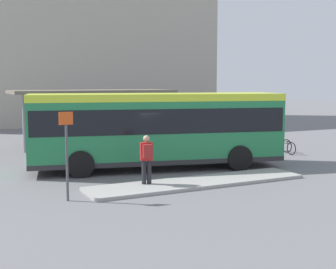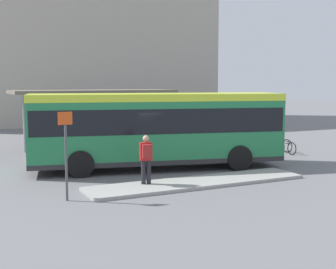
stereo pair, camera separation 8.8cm
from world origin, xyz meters
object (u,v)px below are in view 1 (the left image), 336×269
(pedestrian_waiting, at_px, (147,156))
(bicycle_red, at_px, (266,143))
(bicycle_black, at_px, (286,147))
(bicycle_green, at_px, (263,142))
(city_bus, at_px, (157,125))
(platform_sign, at_px, (67,152))
(potted_planter_near_shelter, at_px, (138,142))
(bicycle_yellow, at_px, (280,145))

(pedestrian_waiting, xyz_separation_m, bicycle_red, (9.56, 5.51, -0.76))
(bicycle_black, xyz_separation_m, bicycle_green, (0.29, 2.29, 0.01))
(city_bus, xyz_separation_m, bicycle_black, (7.77, 0.84, -1.54))
(bicycle_black, bearing_deg, city_bus, 96.49)
(bicycle_black, bearing_deg, platform_sign, 110.26)
(bicycle_black, relative_size, bicycle_red, 0.96)
(bicycle_green, distance_m, potted_planter_near_shelter, 7.23)
(pedestrian_waiting, relative_size, bicycle_yellow, 1.03)
(potted_planter_near_shelter, bearing_deg, bicycle_red, -16.81)
(potted_planter_near_shelter, bearing_deg, platform_sign, -125.41)
(bicycle_yellow, relative_size, platform_sign, 0.60)
(bicycle_green, relative_size, platform_sign, 0.58)
(bicycle_yellow, xyz_separation_m, potted_planter_near_shelter, (-7.08, 2.80, 0.25))
(potted_planter_near_shelter, bearing_deg, city_bus, -102.09)
(pedestrian_waiting, distance_m, platform_sign, 3.07)
(bicycle_yellow, bearing_deg, bicycle_black, 154.70)
(bicycle_yellow, bearing_deg, pedestrian_waiting, 108.98)
(bicycle_black, distance_m, bicycle_yellow, 0.81)
(pedestrian_waiting, xyz_separation_m, potted_planter_near_shelter, (2.82, 7.54, -0.50))
(bicycle_yellow, height_order, potted_planter_near_shelter, potted_planter_near_shelter)
(platform_sign, bearing_deg, pedestrian_waiting, 11.50)
(bicycle_black, height_order, bicycle_red, bicycle_red)
(pedestrian_waiting, xyz_separation_m, platform_sign, (-2.98, -0.61, 0.44))
(bicycle_red, distance_m, platform_sign, 14.00)
(bicycle_black, relative_size, platform_sign, 0.56)
(bicycle_green, xyz_separation_m, potted_planter_near_shelter, (-7.12, 1.27, 0.26))
(pedestrian_waiting, height_order, bicycle_green, pedestrian_waiting)
(pedestrian_waiting, relative_size, bicycle_green, 1.07)
(pedestrian_waiting, relative_size, potted_planter_near_shelter, 1.47)
(bicycle_black, distance_m, potted_planter_near_shelter, 7.70)
(pedestrian_waiting, relative_size, bicycle_black, 1.10)
(bicycle_green, height_order, potted_planter_near_shelter, potted_planter_near_shelter)
(bicycle_yellow, bearing_deg, potted_planter_near_shelter, 61.79)
(bicycle_red, height_order, potted_planter_near_shelter, potted_planter_near_shelter)
(bicycle_green, bearing_deg, platform_sign, -66.43)
(bicycle_yellow, distance_m, bicycle_green, 1.53)
(bicycle_yellow, bearing_deg, bicycle_red, 17.10)
(bicycle_green, bearing_deg, city_bus, -73.23)
(pedestrian_waiting, bearing_deg, bicycle_red, -46.09)
(bicycle_yellow, xyz_separation_m, bicycle_green, (0.04, 1.53, -0.01))
(bicycle_black, height_order, potted_planter_near_shelter, potted_planter_near_shelter)
(bicycle_yellow, bearing_deg, platform_sign, 105.93)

